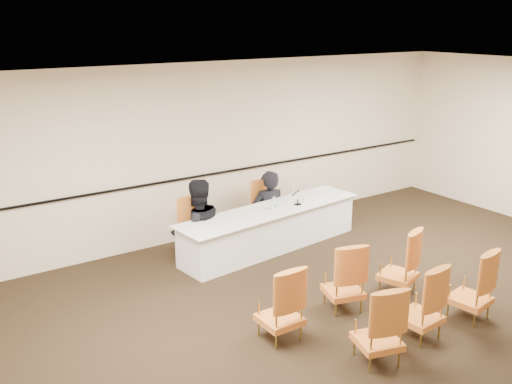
# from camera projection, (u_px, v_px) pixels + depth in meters

# --- Properties ---
(floor) EXTENTS (10.00, 10.00, 0.00)m
(floor) POSITION_uv_depth(u_px,v_px,m) (387.00, 324.00, 7.14)
(floor) COLOR black
(floor) RESTS_ON ground
(ceiling) EXTENTS (10.00, 10.00, 0.00)m
(ceiling) POSITION_uv_depth(u_px,v_px,m) (406.00, 82.00, 6.26)
(ceiling) COLOR silver
(ceiling) RESTS_ON ground
(wall_back) EXTENTS (10.00, 0.04, 3.00)m
(wall_back) POSITION_uv_depth(u_px,v_px,m) (222.00, 149.00, 9.87)
(wall_back) COLOR beige
(wall_back) RESTS_ON ground
(wall_rail) EXTENTS (9.80, 0.04, 0.03)m
(wall_rail) POSITION_uv_depth(u_px,v_px,m) (224.00, 172.00, 9.96)
(wall_rail) COLOR black
(wall_rail) RESTS_ON wall_back
(panel_table) EXTENTS (3.47, 1.17, 0.68)m
(panel_table) POSITION_uv_depth(u_px,v_px,m) (271.00, 229.00, 9.43)
(panel_table) COLOR white
(panel_table) RESTS_ON ground
(panelist_main) EXTENTS (0.69, 0.53, 1.70)m
(panelist_main) POSITION_uv_depth(u_px,v_px,m) (268.00, 217.00, 10.07)
(panelist_main) COLOR black
(panelist_main) RESTS_ON ground
(panelist_main_chair) EXTENTS (0.55, 0.55, 0.95)m
(panelist_main_chair) POSITION_uv_depth(u_px,v_px,m) (268.00, 208.00, 10.02)
(panelist_main_chair) COLOR orange
(panelist_main_chair) RESTS_ON ground
(panelist_second) EXTENTS (0.93, 0.75, 1.80)m
(panelist_second) POSITION_uv_depth(u_px,v_px,m) (197.00, 233.00, 9.11)
(panelist_second) COLOR black
(panelist_second) RESTS_ON ground
(panelist_second_chair) EXTENTS (0.55, 0.55, 0.95)m
(panelist_second_chair) POSITION_uv_depth(u_px,v_px,m) (197.00, 228.00, 9.08)
(panelist_second_chair) COLOR orange
(panelist_second_chair) RESTS_ON ground
(papers) EXTENTS (0.32, 0.25, 0.00)m
(papers) POSITION_uv_depth(u_px,v_px,m) (289.00, 207.00, 9.43)
(papers) COLOR white
(papers) RESTS_ON panel_table
(microphone) EXTENTS (0.14, 0.23, 0.31)m
(microphone) POSITION_uv_depth(u_px,v_px,m) (298.00, 196.00, 9.48)
(microphone) COLOR black
(microphone) RESTS_ON panel_table
(water_bottle) EXTENTS (0.07, 0.07, 0.21)m
(water_bottle) POSITION_uv_depth(u_px,v_px,m) (274.00, 203.00, 9.31)
(water_bottle) COLOR #17837C
(water_bottle) RESTS_ON panel_table
(drinking_glass) EXTENTS (0.07, 0.07, 0.10)m
(drinking_glass) POSITION_uv_depth(u_px,v_px,m) (273.00, 207.00, 9.29)
(drinking_glass) COLOR silver
(drinking_glass) RESTS_ON panel_table
(coffee_cup) EXTENTS (0.09, 0.09, 0.13)m
(coffee_cup) POSITION_uv_depth(u_px,v_px,m) (305.00, 198.00, 9.67)
(coffee_cup) COLOR white
(coffee_cup) RESTS_ON panel_table
(aud_chair_front_left) EXTENTS (0.50, 0.50, 0.95)m
(aud_chair_front_left) POSITION_uv_depth(u_px,v_px,m) (280.00, 302.00, 6.70)
(aud_chair_front_left) COLOR orange
(aud_chair_front_left) RESTS_ON ground
(aud_chair_front_mid) EXTENTS (0.62, 0.62, 0.95)m
(aud_chair_front_mid) POSITION_uv_depth(u_px,v_px,m) (344.00, 275.00, 7.40)
(aud_chair_front_mid) COLOR orange
(aud_chair_front_mid) RESTS_ON ground
(aud_chair_front_right) EXTENTS (0.64, 0.64, 0.95)m
(aud_chair_front_right) POSITION_uv_depth(u_px,v_px,m) (399.00, 261.00, 7.84)
(aud_chair_front_right) COLOR orange
(aud_chair_front_right) RESTS_ON ground
(aud_chair_back_left) EXTENTS (0.62, 0.62, 0.95)m
(aud_chair_back_left) POSITION_uv_depth(u_px,v_px,m) (378.00, 323.00, 6.25)
(aud_chair_back_left) COLOR orange
(aud_chair_back_left) RESTS_ON ground
(aud_chair_back_mid) EXTENTS (0.54, 0.54, 0.95)m
(aud_chair_back_mid) POSITION_uv_depth(u_px,v_px,m) (420.00, 301.00, 6.74)
(aud_chair_back_mid) COLOR orange
(aud_chair_back_mid) RESTS_ON ground
(aud_chair_back_right) EXTENTS (0.57, 0.57, 0.95)m
(aud_chair_back_right) POSITION_uv_depth(u_px,v_px,m) (471.00, 283.00, 7.18)
(aud_chair_back_right) COLOR orange
(aud_chair_back_right) RESTS_ON ground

